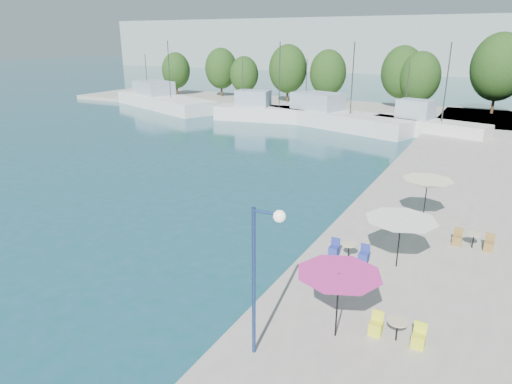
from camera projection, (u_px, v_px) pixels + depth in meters
The scene contains 21 objects.
quay_far at pixel (338, 109), 66.40m from camera, with size 90.00×16.00×0.60m, color gray.
hill_west at pixel (367, 44), 151.28m from camera, with size 180.00×40.00×16.00m, color gray.
trawler_01 at pixel (162, 101), 69.61m from camera, with size 21.43×12.84×10.20m.
trawler_02 at pixel (266, 112), 58.74m from camera, with size 14.30×6.22×10.20m.
trawler_03 at pixel (333, 117), 55.10m from camera, with size 19.95×10.56×10.20m.
trawler_04 at pixel (427, 126), 49.53m from camera, with size 12.49×6.15×10.20m.
tree_01 at pixel (176, 70), 79.32m from camera, with size 4.89×4.89×7.23m.
tree_02 at pixel (221, 68), 77.29m from camera, with size 5.41×5.41×8.01m.
tree_03 at pixel (244, 74), 73.73m from camera, with size 4.61×4.61×6.82m.
tree_04 at pixel (288, 69), 70.28m from camera, with size 5.87×5.87×8.69m.
tree_05 at pixel (328, 73), 67.81m from camera, with size 5.41×5.41×8.00m.
tree_06 at pixel (402, 72), 64.12m from camera, with size 5.84×5.84×8.64m.
tree_07 at pixel (420, 77), 61.46m from camera, with size 5.38×5.38×7.96m.
tree_08 at pixel (499, 67), 59.06m from camera, with size 7.00×7.00×10.36m.
umbrella_pink at pixel (339, 280), 14.86m from camera, with size 2.85×2.85×2.38m.
umbrella_white at pixel (401, 225), 19.59m from camera, with size 3.12×3.12×2.25m.
umbrella_cream at pixel (427, 184), 24.29m from camera, with size 2.70×2.70×2.49m.
cafe_table_01 at pixel (397, 333), 15.22m from camera, with size 1.82×0.70×0.76m.
cafe_table_02 at pixel (348, 253), 20.82m from camera, with size 1.82×0.70×0.76m.
cafe_table_03 at pixel (473, 242), 21.94m from camera, with size 1.82×0.70×0.76m.
street_lamp at pixel (263, 257), 13.51m from camera, with size 1.04×0.36×5.03m.
Camera 1 is at (13.26, 2.61, 10.25)m, focal length 32.00 mm.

